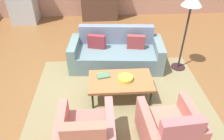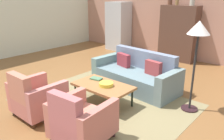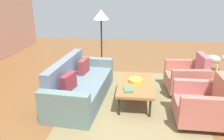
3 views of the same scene
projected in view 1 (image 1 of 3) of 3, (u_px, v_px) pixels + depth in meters
ground_plane at (113, 81)px, 4.61m from camera, size 11.75×11.75×0.00m
area_rug at (120, 95)px, 4.26m from camera, size 3.40×2.60×0.01m
couch at (116, 53)px, 5.02m from camera, size 2.16×1.06×0.86m
coffee_table at (121, 81)px, 4.00m from camera, size 1.20×0.70×0.42m
armchair_left at (86, 136)px, 3.05m from camera, size 0.80×0.80×0.88m
armchair_right at (169, 132)px, 3.11m from camera, size 0.86×0.86×0.88m
fruit_bowl at (125, 78)px, 3.97m from camera, size 0.28×0.28×0.07m
book_stack at (103, 76)px, 4.07m from camera, size 0.27×0.21×0.03m
floor_lamp at (191, 7)px, 4.21m from camera, size 0.40×0.40×1.72m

